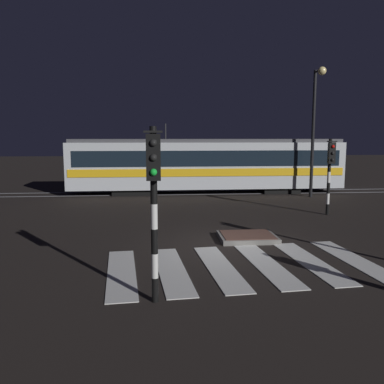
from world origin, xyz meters
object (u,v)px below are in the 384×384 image
Objects in this scene: traffic_light_kerb_mid_left at (154,189)px; street_lamp_trackside_right at (315,117)px; traffic_light_corner_far_right at (330,165)px; tram at (206,164)px.

street_lamp_trackside_right reaches higher than traffic_light_kerb_mid_left.
street_lamp_trackside_right is at bearing 57.70° from traffic_light_kerb_mid_left.
traffic_light_corner_far_right is 5.69m from street_lamp_trackside_right.
traffic_light_kerb_mid_left is 0.51× the size of street_lamp_trackside_right.
street_lamp_trackside_right is 0.43× the size of tram.
traffic_light_kerb_mid_left is 0.22× the size of tram.
street_lamp_trackside_right is 6.76m from tram.
traffic_light_kerb_mid_left is 16.57m from tram.
street_lamp_trackside_right reaches higher than tram.
tram is (-4.43, 7.46, -0.43)m from traffic_light_corner_far_right.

